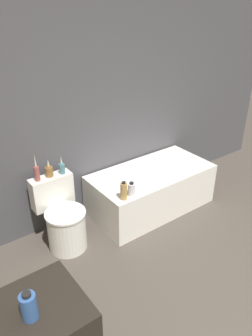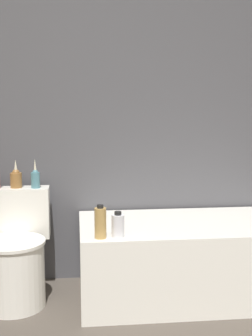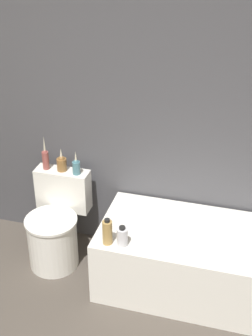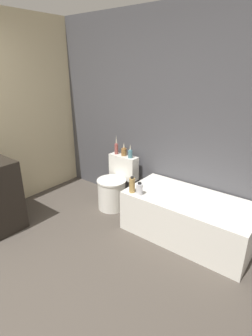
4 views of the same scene
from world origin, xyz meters
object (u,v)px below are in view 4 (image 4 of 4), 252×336
(bathtub, at_px, (188,217))
(vase_gold, at_px, (116,148))
(shampoo_bottle_short, at_px, (139,189))
(toilet, at_px, (115,187))
(vase_silver, at_px, (124,151))
(vase_bronze, at_px, (130,153))
(shampoo_bottle_tall, at_px, (132,185))

(bathtub, height_order, vase_gold, vase_gold)
(shampoo_bottle_short, bearing_deg, vase_gold, 146.72)
(toilet, height_order, shampoo_bottle_short, toilet)
(bathtub, xyz_separation_m, vase_gold, (-1.29, 0.23, 0.55))
(toilet, distance_m, vase_silver, 0.53)
(bathtub, height_order, shampoo_bottle_short, shampoo_bottle_short)
(vase_silver, height_order, vase_bronze, vase_bronze)
(toilet, relative_size, vase_silver, 3.74)
(vase_gold, xyz_separation_m, shampoo_bottle_short, (0.78, -0.51, -0.23))
(toilet, bearing_deg, bathtub, -1.54)
(shampoo_bottle_tall, bearing_deg, vase_silver, 135.83)
(toilet, xyz_separation_m, vase_silver, (0.00, 0.21, 0.48))
(bathtub, relative_size, shampoo_bottle_tall, 7.32)
(toilet, relative_size, shampoo_bottle_short, 4.64)
(toilet, distance_m, vase_gold, 0.56)
(toilet, height_order, vase_gold, vase_gold)
(toilet, relative_size, shampoo_bottle_tall, 3.59)
(vase_bronze, relative_size, shampoo_bottle_short, 1.30)
(vase_gold, xyz_separation_m, shampoo_bottle_tall, (0.67, -0.52, -0.21))
(vase_gold, xyz_separation_m, vase_silver, (0.13, 0.01, -0.03))
(toilet, height_order, shampoo_bottle_tall, toilet)
(toilet, distance_m, shampoo_bottle_short, 0.77)
(shampoo_bottle_short, bearing_deg, vase_silver, 141.16)
(vase_silver, xyz_separation_m, shampoo_bottle_tall, (0.54, -0.53, -0.18))
(toilet, xyz_separation_m, vase_gold, (-0.13, 0.20, 0.51))
(bathtub, xyz_separation_m, shampoo_bottle_tall, (-0.61, -0.28, 0.35))
(vase_silver, height_order, shampoo_bottle_tall, vase_silver)
(vase_gold, height_order, shampoo_bottle_tall, vase_gold)
(bathtub, xyz_separation_m, vase_silver, (-1.15, 0.24, 0.53))
(vase_gold, distance_m, vase_bronze, 0.26)
(toilet, xyz_separation_m, shampoo_bottle_tall, (0.54, -0.32, 0.30))
(vase_gold, distance_m, vase_silver, 0.13)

